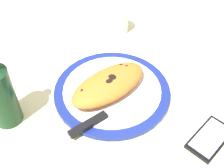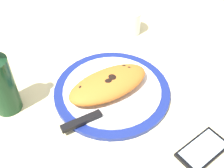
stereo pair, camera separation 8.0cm
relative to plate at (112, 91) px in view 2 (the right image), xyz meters
The scene contains 8 objects.
ground_plane 2.24cm from the plate, ahead, with size 150.00×150.00×3.00cm, color beige.
plate is the anchor object (origin of this frame).
calzone 3.41cm from the plate, 15.39° to the left, with size 25.25×15.39×4.91cm.
fork 7.10cm from the plate, 74.84° to the right, with size 16.91×5.40×0.40cm.
knife 11.24cm from the plate, 43.77° to the left, with size 25.27×5.23×1.20cm.
smartphone 28.75cm from the plate, 117.92° to the left, with size 14.05×10.23×1.16cm.
water_glass 30.09cm from the plate, 122.85° to the right, with size 7.27×7.27×8.32cm.
wine_bottle 29.76cm from the plate, 10.15° to the right, with size 7.10×7.10×23.92cm.
Camera 2 is at (19.76, 52.16, 61.13)cm, focal length 46.67 mm.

